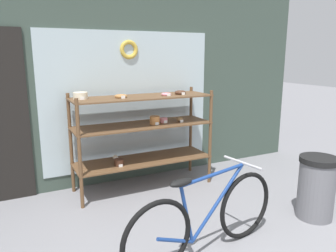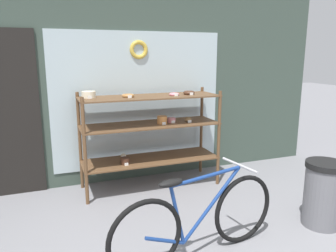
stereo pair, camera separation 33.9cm
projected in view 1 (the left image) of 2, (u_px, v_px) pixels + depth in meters
The scene contains 4 objects.
storefront_facade at pixel (111, 60), 4.41m from camera, with size 6.23×0.13×3.52m.
display_case at pixel (142, 128), 4.34m from camera, with size 1.84×0.58×1.33m.
bicycle at pixel (205, 218), 2.91m from camera, with size 1.70×0.46×0.81m.
trash_bin at pixel (317, 185), 3.60m from camera, with size 0.41×0.41×0.70m.
Camera 1 is at (-1.37, -1.46, 1.79)m, focal length 35.00 mm.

